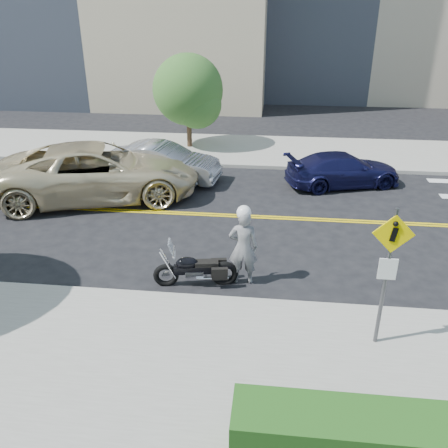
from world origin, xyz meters
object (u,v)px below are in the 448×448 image
at_px(motorcyclist, 243,245).
at_px(parked_car_blue, 343,170).
at_px(pedestrian_sign, 388,266).
at_px(suv, 98,172).
at_px(parked_car_silver, 162,163).
at_px(motorcycle, 196,263).

xyz_separation_m(motorcyclist, parked_car_blue, (3.31, 7.44, -0.42)).
bearing_deg(parked_car_blue, pedestrian_sign, 160.01).
bearing_deg(parked_car_blue, motorcyclist, 138.33).
height_order(suv, parked_car_silver, suv).
xyz_separation_m(pedestrian_sign, motorcycle, (-4.08, 1.98, -1.33)).
bearing_deg(motorcycle, pedestrian_sign, -35.40).
xyz_separation_m(motorcyclist, suv, (-5.60, 5.17, -0.06)).
relative_size(suv, parked_car_silver, 1.57).
distance_m(motorcyclist, suv, 7.63).
relative_size(pedestrian_sign, parked_car_silver, 0.66).
bearing_deg(suv, motorcyclist, -149.39).
height_order(pedestrian_sign, parked_car_blue, pedestrian_sign).
relative_size(pedestrian_sign, motorcycle, 1.46).
bearing_deg(parked_car_silver, motorcycle, -153.88).
bearing_deg(motorcyclist, motorcycle, 10.48).
relative_size(pedestrian_sign, motorcyclist, 1.41).
distance_m(pedestrian_sign, parked_car_silver, 11.60).
bearing_deg(motorcycle, suv, 119.86).
distance_m(suv, parked_car_silver, 2.75).
bearing_deg(motorcycle, parked_car_silver, 99.66).
height_order(motorcycle, suv, suv).
height_order(motorcyclist, motorcycle, motorcyclist).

